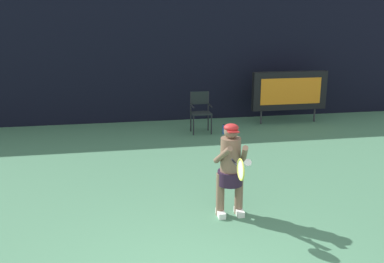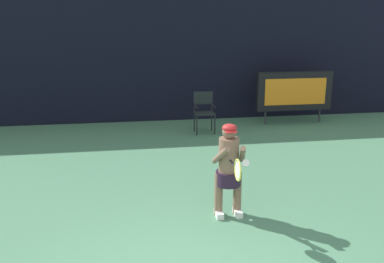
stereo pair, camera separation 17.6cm
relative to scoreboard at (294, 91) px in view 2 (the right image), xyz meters
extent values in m
cube|color=black|center=(-4.20, 0.99, 0.85)|extent=(18.00, 0.12, 3.60)
cube|color=black|center=(0.00, 0.00, 0.00)|extent=(2.20, 0.20, 1.10)
cube|color=orange|center=(0.00, -0.10, 0.00)|extent=(1.80, 0.01, 0.75)
cylinder|color=#2D2D33|center=(-0.83, 0.00, -0.75)|extent=(0.05, 0.05, 0.40)
cylinder|color=#2D2D33|center=(0.83, 0.00, -0.75)|extent=(0.05, 0.05, 0.40)
cylinder|color=black|center=(-2.96, -0.83, -0.69)|extent=(0.04, 0.04, 0.52)
cylinder|color=black|center=(-2.48, -0.83, -0.69)|extent=(0.04, 0.04, 0.52)
cylinder|color=black|center=(-2.96, -0.42, -0.69)|extent=(0.04, 0.04, 0.52)
cylinder|color=black|center=(-2.48, -0.42, -0.69)|extent=(0.04, 0.04, 0.52)
cube|color=black|center=(-2.72, -0.63, -0.41)|extent=(0.52, 0.44, 0.03)
cylinder|color=black|center=(-2.96, -0.42, -0.15)|extent=(0.04, 0.04, 0.56)
cylinder|color=black|center=(-2.48, -0.42, -0.15)|extent=(0.04, 0.04, 0.56)
cube|color=black|center=(-2.72, -0.42, -0.04)|extent=(0.48, 0.02, 0.34)
cylinder|color=black|center=(-2.96, -0.63, -0.21)|extent=(0.04, 0.44, 0.04)
cylinder|color=black|center=(-2.48, -0.63, -0.21)|extent=(0.04, 0.44, 0.04)
cylinder|color=#3A69C0|center=(-2.15, -0.84, -0.83)|extent=(0.07, 0.07, 0.24)
cylinder|color=black|center=(-2.15, -0.84, -0.69)|extent=(0.03, 0.03, 0.03)
cube|color=white|center=(-3.40, -5.51, -0.90)|extent=(0.11, 0.26, 0.09)
cube|color=white|center=(-3.10, -5.51, -0.90)|extent=(0.11, 0.26, 0.09)
cylinder|color=brown|center=(-3.40, -5.46, -0.60)|extent=(0.13, 0.13, 0.69)
cylinder|color=brown|center=(-3.10, -5.46, -0.60)|extent=(0.13, 0.13, 0.69)
cylinder|color=#25172A|center=(-3.25, -5.46, -0.33)|extent=(0.39, 0.39, 0.22)
cylinder|color=brown|center=(-3.25, -5.46, 0.03)|extent=(0.31, 0.31, 0.56)
sphere|color=brown|center=(-3.25, -5.46, 0.40)|extent=(0.22, 0.22, 0.22)
ellipsoid|color=#B22323|center=(-3.25, -5.46, 0.46)|extent=(0.22, 0.22, 0.12)
cube|color=#B22323|center=(-3.25, -5.56, 0.43)|extent=(0.17, 0.12, 0.02)
cylinder|color=brown|center=(-3.42, -5.62, 0.10)|extent=(0.20, 0.47, 0.38)
cylinder|color=brown|center=(-3.09, -5.62, 0.10)|extent=(0.20, 0.47, 0.38)
cylinder|color=white|center=(-3.07, -5.74, 0.00)|extent=(0.13, 0.13, 0.12)
cylinder|color=black|center=(-3.29, -5.80, 0.03)|extent=(0.03, 0.28, 0.03)
torus|color=#D9D848|center=(-3.29, -6.10, 0.03)|extent=(0.02, 0.31, 0.31)
ellipsoid|color=silver|center=(-3.29, -6.10, 0.03)|extent=(0.01, 0.26, 0.26)
camera|label=1|loc=(-4.94, -11.42, 2.08)|focal=39.96mm
camera|label=2|loc=(-4.77, -11.45, 2.08)|focal=39.96mm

